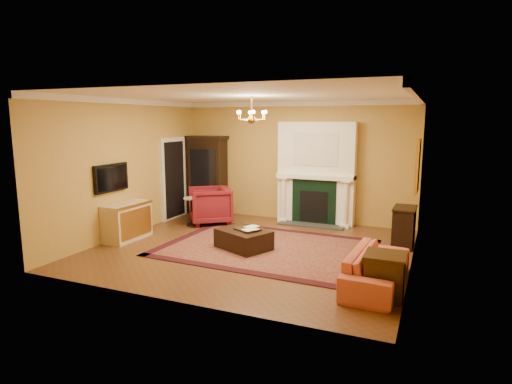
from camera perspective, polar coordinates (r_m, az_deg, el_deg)
The scene contains 26 objects.
floor at distance 8.65m, azimuth -0.56°, elevation -7.59°, with size 6.00×5.50×0.02m, color brown.
ceiling at distance 8.28m, azimuth -0.59°, elevation 12.81°, with size 6.00×5.50×0.02m, color white.
wall_back at distance 10.90m, azimuth 5.24°, elevation 4.05°, with size 6.00×0.02×3.00m, color #B0973F.
wall_front at distance 5.93m, azimuth -11.29°, elevation -0.76°, with size 6.00×0.02×3.00m, color #B0973F.
wall_left at distance 9.92m, azimuth -16.76°, elevation 3.14°, with size 0.02×5.50×3.00m, color #B0973F.
wall_right at distance 7.65m, azimuth 20.57°, elevation 1.12°, with size 0.02×5.50×3.00m, color #B0973F.
fireplace at distance 10.59m, azimuth 8.00°, elevation 2.17°, with size 1.90×0.70×2.50m.
crown_molding at distance 9.16m, azimuth 1.85°, elevation 12.06°, with size 6.00×5.50×0.12m.
doorway at distance 11.29m, azimuth -10.94°, elevation 1.79°, with size 0.08×1.05×2.10m.
tv_panel at distance 9.44m, azimuth -18.73°, elevation 1.81°, with size 0.09×0.95×0.58m.
gilt_mirror at distance 9.03m, azimuth 20.76°, elevation 3.28°, with size 0.06×0.76×1.05m.
chandelier at distance 8.26m, azimuth -0.59°, elevation 10.02°, with size 0.63×0.55×0.53m.
oriental_rug at distance 8.67m, azimuth 1.35°, elevation -7.43°, with size 4.04×3.03×0.02m, color #49110F.
china_cabinet at distance 11.67m, azimuth -6.51°, elevation 2.00°, with size 1.02×0.46×2.03m, color black.
wingback_armchair at distance 10.65m, azimuth -6.16°, elevation -1.54°, with size 0.97×0.91×1.00m, color maroon.
pedestal_table at distance 10.52m, azimuth -8.59°, elevation -2.29°, with size 0.38×0.38×0.68m.
commode at distance 9.59m, azimuth -16.83°, elevation -3.78°, with size 0.50×1.06×0.79m, color beige.
coral_sofa at distance 6.94m, azimuth 15.82°, elevation -9.03°, with size 1.91×0.56×0.75m, color #BD493C.
end_table at distance 6.56m, azimuth 16.78°, elevation -10.76°, with size 0.54×0.54×0.62m, color #37230F.
console_table at distance 9.19m, azimuth 19.12°, elevation -4.50°, with size 0.40×0.70×0.78m, color black.
leather_ottoman at distance 8.56m, azimuth -1.67°, elevation -6.30°, with size 1.01×0.73×0.38m, color black.
ottoman_tray at distance 8.49m, azimuth -1.13°, elevation -5.00°, with size 0.46×0.36×0.03m, color black.
book_a at distance 8.59m, azimuth -1.11°, elevation -3.76°, with size 0.21×0.03×0.28m, color gray.
book_b at distance 8.41m, azimuth -1.22°, elevation -3.98°, with size 0.22×0.02×0.30m, color gray.
topiary_left at distance 10.73m, azimuth 4.20°, elevation 3.73°, with size 0.15×0.15×0.41m.
topiary_right at distance 10.34m, azimuth 12.22°, elevation 3.42°, with size 0.16×0.16×0.44m.
Camera 1 is at (3.30, -7.57, 2.55)m, focal length 30.00 mm.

